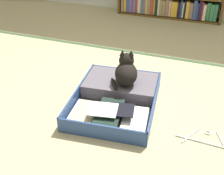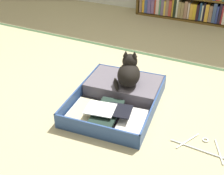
% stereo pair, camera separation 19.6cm
% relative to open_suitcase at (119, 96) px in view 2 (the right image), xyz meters
% --- Properties ---
extents(ground_plane, '(10.00, 10.00, 0.00)m').
position_rel_open_suitcase_xyz_m(ground_plane, '(0.06, -0.09, -0.05)').
color(ground_plane, tan).
extents(tatami_border, '(4.80, 0.05, 0.00)m').
position_rel_open_suitcase_xyz_m(tatami_border, '(0.06, 0.89, -0.05)').
color(tatami_border, '#324B2D').
rests_on(tatami_border, ground_plane).
extents(open_suitcase, '(0.68, 0.84, 0.12)m').
position_rel_open_suitcase_xyz_m(open_suitcase, '(0.00, 0.00, 0.00)').
color(open_suitcase, navy).
rests_on(open_suitcase, ground_plane).
extents(black_cat, '(0.26, 0.30, 0.26)m').
position_rel_open_suitcase_xyz_m(black_cat, '(0.03, 0.11, 0.16)').
color(black_cat, black).
rests_on(black_cat, open_suitcase).
extents(clothes_hanger, '(0.39, 0.21, 0.01)m').
position_rel_open_suitcase_xyz_m(clothes_hanger, '(0.70, -0.22, -0.04)').
color(clothes_hanger, silver).
rests_on(clothes_hanger, ground_plane).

